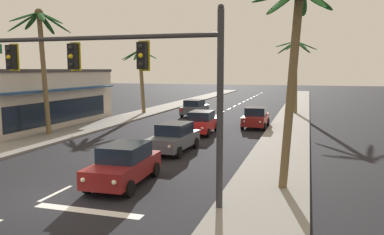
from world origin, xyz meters
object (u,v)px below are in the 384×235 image
(sedan_lead_at_stop_bar, at_px, (124,164))
(storefront_strip_left, at_px, (32,98))
(sedan_fifth_in_queue, at_px, (201,122))
(palm_right_third, at_px, (295,61))
(sedan_parked_nearest_kerb, at_px, (256,117))
(palm_left_second, at_px, (41,45))
(palm_right_nearest, at_px, (295,40))
(traffic_signal_mast, at_px, (116,68))
(sedan_oncoming_far, at_px, (195,108))
(palm_left_third, at_px, (141,67))
(sedan_third_in_queue, at_px, (174,137))

(sedan_lead_at_stop_bar, relative_size, storefront_strip_left, 0.28)
(storefront_strip_left, bearing_deg, sedan_fifth_in_queue, 2.50)
(palm_right_third, bearing_deg, sedan_parked_nearest_kerb, -103.90)
(palm_left_second, xyz_separation_m, palm_right_third, (16.58, 19.16, -0.79))
(sedan_fifth_in_queue, bearing_deg, palm_right_nearest, -60.00)
(traffic_signal_mast, bearing_deg, sedan_oncoming_far, 100.43)
(traffic_signal_mast, relative_size, sedan_oncoming_far, 2.44)
(sedan_lead_at_stop_bar, height_order, sedan_parked_nearest_kerb, same)
(palm_left_third, xyz_separation_m, palm_right_nearest, (16.62, -22.65, 0.84))
(sedan_oncoming_far, relative_size, sedan_parked_nearest_kerb, 1.01)
(traffic_signal_mast, relative_size, sedan_fifth_in_queue, 2.46)
(palm_right_nearest, bearing_deg, sedan_oncoming_far, 115.18)
(sedan_lead_at_stop_bar, height_order, palm_left_second, palm_left_second)
(sedan_fifth_in_queue, bearing_deg, sedan_oncoming_far, 109.04)
(sedan_third_in_queue, distance_m, sedan_parked_nearest_kerb, 11.33)
(storefront_strip_left, bearing_deg, sedan_third_in_queue, -22.17)
(sedan_oncoming_far, xyz_separation_m, palm_right_third, (9.75, 4.43, 4.81))
(palm_left_second, bearing_deg, palm_right_nearest, -24.41)
(sedan_third_in_queue, height_order, palm_left_third, palm_left_third)
(sedan_third_in_queue, relative_size, sedan_parked_nearest_kerb, 1.01)
(sedan_third_in_queue, xyz_separation_m, sedan_fifth_in_queue, (-0.20, 6.60, 0.00))
(sedan_parked_nearest_kerb, relative_size, palm_left_third, 0.63)
(sedan_lead_at_stop_bar, distance_m, storefront_strip_left, 19.47)
(sedan_third_in_queue, height_order, sedan_fifth_in_queue, same)
(sedan_oncoming_far, bearing_deg, palm_right_third, 24.44)
(sedan_lead_at_stop_bar, xyz_separation_m, sedan_parked_nearest_kerb, (3.14, 17.44, 0.00))
(sedan_fifth_in_queue, bearing_deg, palm_left_third, 132.50)
(sedan_lead_at_stop_bar, distance_m, sedan_parked_nearest_kerb, 17.72)
(palm_left_second, distance_m, palm_left_third, 14.81)
(sedan_parked_nearest_kerb, bearing_deg, sedan_lead_at_stop_bar, -100.21)
(sedan_third_in_queue, xyz_separation_m, palm_left_second, (-10.65, 2.35, 5.60))
(palm_left_second, distance_m, palm_right_third, 25.35)
(storefront_strip_left, bearing_deg, traffic_signal_mast, -42.89)
(sedan_third_in_queue, bearing_deg, sedan_lead_at_stop_bar, -88.73)
(traffic_signal_mast, xyz_separation_m, palm_left_third, (-10.67, 25.52, 0.21))
(sedan_third_in_queue, height_order, palm_left_second, palm_left_second)
(sedan_fifth_in_queue, relative_size, palm_left_third, 0.63)
(sedan_third_in_queue, distance_m, palm_right_third, 22.82)
(sedan_oncoming_far, height_order, sedan_parked_nearest_kerb, same)
(palm_left_third, xyz_separation_m, storefront_strip_left, (-4.86, -11.09, -2.62))
(sedan_parked_nearest_kerb, xyz_separation_m, palm_left_second, (-13.94, -8.49, 5.60))
(palm_left_second, bearing_deg, traffic_signal_mast, -43.13)
(sedan_third_in_queue, xyz_separation_m, storefront_strip_left, (-14.65, 5.97, 1.55))
(traffic_signal_mast, distance_m, palm_left_second, 15.89)
(sedan_third_in_queue, xyz_separation_m, palm_right_third, (5.93, 21.51, 4.81))
(sedan_oncoming_far, distance_m, palm_left_second, 17.18)
(palm_right_nearest, bearing_deg, storefront_strip_left, 151.72)
(sedan_third_in_queue, xyz_separation_m, palm_right_nearest, (6.83, -5.59, 5.00))
(sedan_parked_nearest_kerb, relative_size, palm_right_nearest, 0.56)
(palm_left_third, distance_m, palm_right_third, 16.35)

